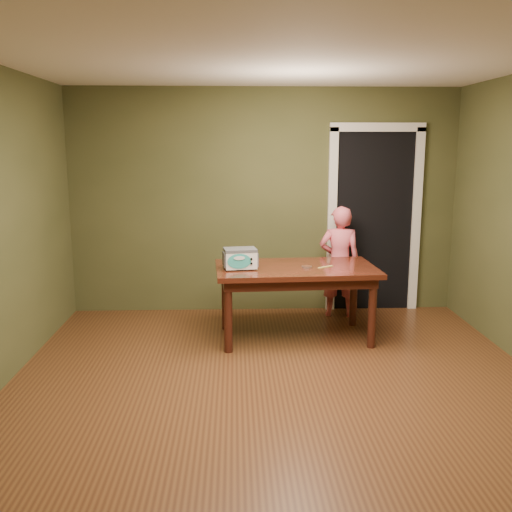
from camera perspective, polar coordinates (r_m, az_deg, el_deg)
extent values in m
plane|color=#5A3419|center=(4.59, 2.39, -14.18)|extent=(5.00, 5.00, 0.00)
cube|color=#4A4C28|center=(6.68, 0.79, 5.46)|extent=(4.50, 0.02, 2.60)
cube|color=#4A4C28|center=(1.80, 9.11, -10.68)|extent=(4.50, 0.02, 2.60)
cube|color=white|center=(4.20, 2.70, 19.86)|extent=(4.50, 5.00, 0.02)
cube|color=black|center=(7.19, 11.09, 3.65)|extent=(0.90, 0.60, 2.10)
cube|color=black|center=(6.88, 11.68, 3.30)|extent=(0.90, 0.02, 2.10)
cube|color=white|center=(6.77, 7.59, 3.30)|extent=(0.10, 0.06, 2.20)
cube|color=white|center=(7.00, 15.69, 3.25)|extent=(0.10, 0.06, 2.20)
cube|color=white|center=(6.81, 12.09, 12.49)|extent=(1.10, 0.06, 0.10)
cube|color=black|center=(5.75, 4.00, -1.30)|extent=(1.65, 0.98, 0.05)
cube|color=#37150D|center=(5.77, 3.99, -2.03)|extent=(1.52, 0.86, 0.10)
cylinder|color=#37150D|center=(5.44, -2.80, -6.10)|extent=(0.08, 0.08, 0.70)
cylinder|color=#37150D|center=(6.12, -3.08, -4.16)|extent=(0.08, 0.08, 0.70)
cylinder|color=#37150D|center=(5.67, 11.55, -5.60)|extent=(0.08, 0.08, 0.70)
cylinder|color=#37150D|center=(6.32, 9.73, -3.80)|extent=(0.08, 0.08, 0.70)
cylinder|color=#4C4F54|center=(5.53, -2.76, -1.46)|extent=(0.02, 0.02, 0.01)
cylinder|color=#4C4F54|center=(5.69, -2.98, -1.10)|extent=(0.02, 0.02, 0.01)
cylinder|color=#4C4F54|center=(5.57, -0.17, -1.36)|extent=(0.02, 0.02, 0.01)
cylinder|color=#4C4F54|center=(5.73, -0.46, -1.00)|extent=(0.02, 0.02, 0.01)
cube|color=white|center=(5.61, -1.59, -0.29)|extent=(0.33, 0.26, 0.17)
cube|color=#4C4F54|center=(5.59, -1.60, 0.63)|extent=(0.34, 0.27, 0.03)
cube|color=#4C4F54|center=(5.59, -3.22, -0.35)|extent=(0.04, 0.20, 0.13)
cube|color=#4C4F54|center=(5.64, 0.01, -0.24)|extent=(0.04, 0.20, 0.13)
ellipsoid|color=teal|center=(5.50, -1.68, -0.53)|extent=(0.23, 0.04, 0.15)
cylinder|color=black|center=(5.51, -0.47, -0.30)|extent=(0.02, 0.01, 0.02)
cylinder|color=black|center=(5.52, -0.47, -0.75)|extent=(0.02, 0.01, 0.02)
cylinder|color=silver|center=(5.69, 5.09, -1.11)|extent=(0.10, 0.10, 0.02)
cylinder|color=#492718|center=(5.69, 5.09, -1.04)|extent=(0.09, 0.09, 0.01)
cube|color=#D5C65C|center=(5.74, 6.97, -1.08)|extent=(0.16, 0.12, 0.01)
imported|color=#F16375|center=(6.58, 8.34, -0.57)|extent=(0.50, 0.36, 1.28)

